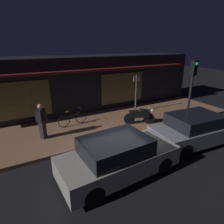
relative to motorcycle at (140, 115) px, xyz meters
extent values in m
plane|color=black|center=(-2.47, -1.94, -0.65)|extent=(60.00, 60.00, 0.00)
cube|color=#8C6047|center=(-2.47, 1.06, -0.57)|extent=(18.00, 4.00, 0.15)
cube|color=black|center=(-2.47, 4.46, 1.15)|extent=(18.00, 2.80, 3.60)
cube|color=brown|center=(-5.67, 3.04, 0.85)|extent=(3.20, 0.04, 2.00)
cube|color=brown|center=(0.73, 3.04, 0.85)|extent=(3.20, 0.04, 2.00)
cube|color=#591919|center=(-2.47, 2.81, 2.20)|extent=(16.20, 0.50, 0.12)
cylinder|color=black|center=(-0.53, 0.24, -0.20)|extent=(0.60, 0.36, 0.60)
cylinder|color=black|center=(0.47, -0.22, -0.20)|extent=(0.60, 0.36, 0.60)
cube|color=black|center=(-0.03, 0.01, 0.08)|extent=(1.12, 0.71, 0.36)
ellipsoid|color=black|center=(0.11, -0.05, 0.28)|extent=(0.50, 0.40, 0.20)
sphere|color=#F9EDB7|center=(0.62, -0.29, 0.28)|extent=(0.18, 0.18, 0.18)
cylinder|color=gray|center=(0.44, -0.20, 0.45)|extent=(0.26, 0.51, 0.03)
torus|color=black|center=(-3.79, 1.53, -0.17)|extent=(0.66, 0.13, 0.66)
torus|color=black|center=(-2.80, 1.67, -0.17)|extent=(0.66, 0.13, 0.66)
cube|color=black|center=(-3.30, 1.60, 0.05)|extent=(0.90, 0.17, 0.06)
cube|color=brown|center=(-3.55, 1.56, 0.32)|extent=(0.21, 0.11, 0.06)
cylinder|color=black|center=(-2.88, 1.65, 0.40)|extent=(0.08, 0.42, 0.02)
cube|color=#28232D|center=(-4.97, 0.77, -0.07)|extent=(0.34, 0.34, 0.85)
cube|color=black|center=(-4.97, 0.77, 0.64)|extent=(0.42, 0.43, 0.58)
sphere|color=tan|center=(-4.97, 0.77, 1.06)|extent=(0.22, 0.22, 0.22)
cylinder|color=black|center=(-5.16, 0.95, 0.57)|extent=(0.13, 0.13, 0.52)
cylinder|color=black|center=(-4.78, 0.59, 0.57)|extent=(0.13, 0.13, 0.52)
cylinder|color=#47474C|center=(0.94, 1.74, 0.70)|extent=(0.09, 0.09, 2.40)
cube|color=beige|center=(0.94, 1.74, 1.65)|extent=(0.44, 0.03, 0.30)
cylinder|color=black|center=(1.80, -1.60, 1.15)|extent=(0.12, 0.12, 3.60)
cube|color=black|center=(1.80, -1.60, 2.60)|extent=(0.24, 0.24, 0.70)
sphere|color=#1ED838|center=(1.80, -1.73, 2.80)|extent=(0.16, 0.16, 0.16)
cylinder|color=black|center=(-1.80, -2.15, -0.33)|extent=(0.65, 0.25, 0.64)
cylinder|color=black|center=(-1.72, -3.71, -0.33)|extent=(0.65, 0.25, 0.64)
cylinder|color=black|center=(-4.49, -2.29, -0.33)|extent=(0.65, 0.25, 0.64)
cylinder|color=black|center=(-4.41, -3.85, -0.33)|extent=(0.65, 0.25, 0.64)
cube|color=#9E998E|center=(-3.11, -3.00, -0.10)|extent=(4.19, 1.97, 0.68)
cube|color=black|center=(-3.26, -3.01, 0.45)|extent=(2.28, 1.71, 0.64)
cylinder|color=black|center=(2.49, -2.07, -0.33)|extent=(0.65, 0.27, 0.64)
cylinder|color=black|center=(-0.20, -1.86, -0.33)|extent=(0.65, 0.27, 0.64)
cylinder|color=black|center=(-0.32, -3.42, -0.33)|extent=(0.65, 0.27, 0.64)
cube|color=slate|center=(1.09, -2.74, -0.10)|extent=(4.22, 2.06, 0.68)
cube|color=black|center=(0.94, -2.73, 0.45)|extent=(2.31, 1.76, 0.64)
camera|label=1|loc=(-5.96, -7.76, 3.66)|focal=30.32mm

